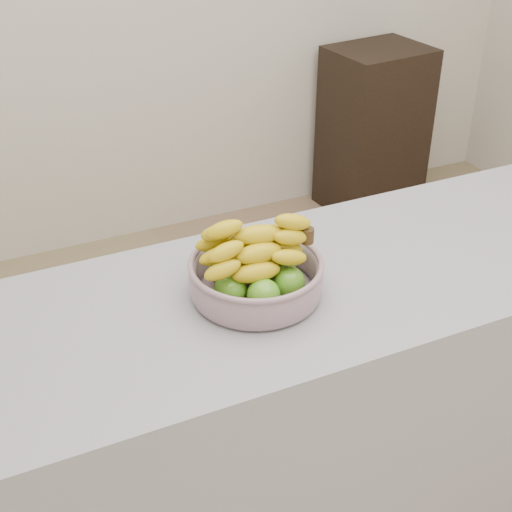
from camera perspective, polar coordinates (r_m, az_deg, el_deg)
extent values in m
cube|color=#95959C|center=(1.98, 7.88, -11.69)|extent=(2.00, 0.60, 0.90)
cube|color=black|center=(3.77, 9.36, 9.90)|extent=(0.51, 0.42, 0.84)
cylinder|color=#9BADBA|center=(1.58, 0.00, -2.90)|extent=(0.25, 0.25, 0.01)
torus|color=#9BADBA|center=(1.54, 0.00, -0.61)|extent=(0.30, 0.30, 0.01)
sphere|color=#358A17|center=(1.50, 0.61, -3.15)|extent=(0.07, 0.07, 0.07)
sphere|color=#358A17|center=(1.54, 2.62, -2.08)|extent=(0.07, 0.07, 0.07)
sphere|color=#358A17|center=(1.60, 1.95, -0.64)|extent=(0.07, 0.07, 0.07)
sphere|color=#358A17|center=(1.62, -0.56, -0.22)|extent=(0.07, 0.07, 0.07)
sphere|color=#358A17|center=(1.58, -2.55, -1.18)|extent=(0.07, 0.07, 0.07)
sphere|color=#358A17|center=(1.52, -2.06, -2.67)|extent=(0.07, 0.07, 0.07)
ellipsoid|color=#FFF215|center=(1.49, 0.02, -1.31)|extent=(0.19, 0.06, 0.04)
ellipsoid|color=#FFF215|center=(1.53, -0.36, -0.37)|extent=(0.19, 0.08, 0.04)
ellipsoid|color=#FFF215|center=(1.57, -0.72, 0.53)|extent=(0.19, 0.10, 0.04)
ellipsoid|color=#FFF215|center=(1.50, 0.21, 0.25)|extent=(0.19, 0.05, 0.04)
ellipsoid|color=#FFF215|center=(1.54, -0.21, 1.22)|extent=(0.19, 0.11, 0.04)
ellipsoid|color=#FFF215|center=(1.50, 0.22, 1.73)|extent=(0.19, 0.08, 0.04)
cylinder|color=#392712|center=(1.53, 4.12, 1.65)|extent=(0.03, 0.03, 0.03)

